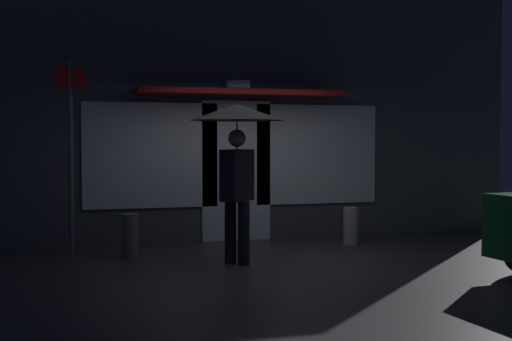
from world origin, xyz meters
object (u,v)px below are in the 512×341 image
at_px(person_with_umbrella, 237,134).
at_px(street_sign_post, 70,146).
at_px(sidewalk_bollard, 351,226).
at_px(sidewalk_bollard_2, 130,236).

distance_m(person_with_umbrella, street_sign_post, 2.38).
distance_m(person_with_umbrella, sidewalk_bollard, 2.73).
xyz_separation_m(person_with_umbrella, sidewalk_bollard_2, (-1.27, 0.81, -1.36)).
height_order(sidewalk_bollard, sidewalk_bollard_2, sidewalk_bollard_2).
bearing_deg(person_with_umbrella, sidewalk_bollard_2, -75.92).
bearing_deg(sidewalk_bollard, person_with_umbrella, -151.43).
distance_m(street_sign_post, sidewalk_bollard, 4.28).
bearing_deg(sidewalk_bollard_2, sidewalk_bollard, 5.39).
bearing_deg(street_sign_post, person_with_umbrella, -31.69).
xyz_separation_m(street_sign_post, sidewalk_bollard, (4.10, -0.12, -1.22)).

